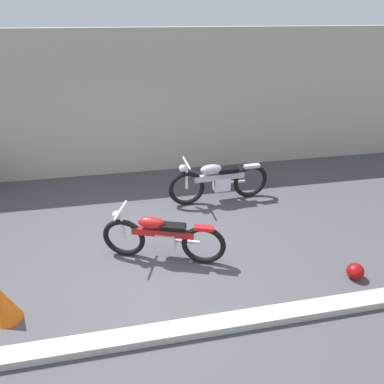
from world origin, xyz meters
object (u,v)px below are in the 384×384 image
helmet (355,271)px  motorcycle_silver (219,181)px  motorcycle_red (162,237)px  traffic_cone (4,304)px

helmet → motorcycle_silver: (-1.43, 2.59, 0.33)m
helmet → motorcycle_red: 2.94m
traffic_cone → motorcycle_red: size_ratio=0.29×
traffic_cone → motorcycle_silver: size_ratio=0.26×
helmet → traffic_cone: (-4.84, 0.14, 0.15)m
motorcycle_red → motorcycle_silver: (1.33, 1.63, 0.03)m
helmet → traffic_cone: 4.85m
helmet → traffic_cone: traffic_cone is taller
motorcycle_red → traffic_cone: bearing=40.3°
motorcycle_silver → motorcycle_red: bearing=47.5°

